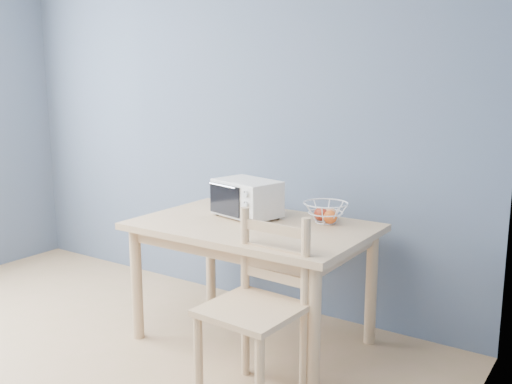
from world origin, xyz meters
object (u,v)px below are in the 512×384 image
Objects in this scene: toaster_oven at (245,197)px; fruit_basket at (326,212)px; dining_table at (253,240)px; dining_chair at (257,311)px.

fruit_basket is at bearing 29.70° from toaster_oven.
dining_table is 0.47m from fruit_basket.
fruit_basket is at bearing 95.01° from dining_chair.
toaster_oven is (-0.14, 0.12, 0.23)m from dining_table.
dining_table is at bearing -143.41° from fruit_basket.
dining_table is at bearing 129.24° from dining_chair.
dining_table is 4.16× the size of fruit_basket.
toaster_oven reaches higher than dining_chair.
toaster_oven is at bearing -163.69° from fruit_basket.
dining_chair is at bearing -37.76° from toaster_oven.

